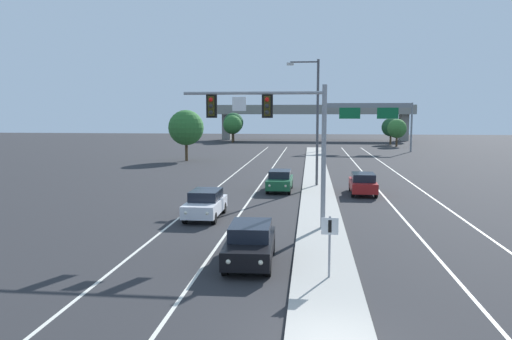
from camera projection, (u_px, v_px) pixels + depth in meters
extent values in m
cube|color=#9E9B93|center=(319.00, 210.00, 30.48)|extent=(2.40, 110.00, 0.15)
cube|color=silver|center=(255.00, 192.00, 37.91)|extent=(0.14, 100.00, 0.01)
cube|color=silver|center=(382.00, 194.00, 36.90)|extent=(0.14, 100.00, 0.01)
cube|color=silver|center=(212.00, 191.00, 38.27)|extent=(0.14, 100.00, 0.01)
cube|color=silver|center=(428.00, 195.00, 36.54)|extent=(0.14, 100.00, 0.01)
cylinder|color=gray|center=(324.00, 157.00, 25.18)|extent=(0.24, 0.24, 7.20)
cylinder|color=gray|center=(253.00, 93.00, 25.20)|extent=(7.13, 0.16, 0.16)
cube|color=black|center=(267.00, 106.00, 25.24)|extent=(0.56, 0.06, 1.20)
cube|color=#38330F|center=(267.00, 106.00, 25.20)|extent=(0.32, 0.32, 1.00)
sphere|color=red|center=(267.00, 99.00, 25.00)|extent=(0.22, 0.22, 0.22)
sphere|color=#282828|center=(267.00, 106.00, 25.03)|extent=(0.22, 0.22, 0.22)
sphere|color=#282828|center=(267.00, 112.00, 25.07)|extent=(0.22, 0.22, 0.22)
cube|color=black|center=(212.00, 106.00, 25.55)|extent=(0.56, 0.06, 1.20)
cube|color=#38330F|center=(211.00, 106.00, 25.51)|extent=(0.32, 0.32, 1.00)
sphere|color=red|center=(211.00, 100.00, 25.30)|extent=(0.22, 0.22, 0.22)
sphere|color=#282828|center=(211.00, 106.00, 25.34)|extent=(0.22, 0.22, 0.22)
sphere|color=#282828|center=(211.00, 112.00, 25.38)|extent=(0.22, 0.22, 0.22)
cube|color=white|center=(239.00, 104.00, 25.32)|extent=(0.70, 0.04, 0.70)
cylinder|color=gray|center=(329.00, 247.00, 17.71)|extent=(0.08, 0.08, 2.20)
cube|color=white|center=(330.00, 226.00, 17.59)|extent=(0.60, 0.03, 0.60)
cube|color=black|center=(330.00, 226.00, 17.58)|extent=(0.12, 0.01, 0.44)
cylinder|color=#4C4C51|center=(317.00, 123.00, 39.94)|extent=(0.20, 0.20, 10.00)
cylinder|color=#4C4C51|center=(304.00, 62.00, 39.52)|extent=(2.20, 0.12, 0.12)
cube|color=#B7B7B2|center=(290.00, 64.00, 39.65)|extent=(0.56, 0.28, 0.20)
cube|color=black|center=(250.00, 247.00, 19.86)|extent=(1.92, 4.45, 0.70)
cube|color=black|center=(251.00, 230.00, 20.00)|extent=(1.65, 2.42, 0.56)
sphere|color=#EAE5C6|center=(261.00, 262.00, 17.65)|extent=(0.18, 0.18, 0.18)
sphere|color=#EAE5C6|center=(228.00, 262.00, 17.74)|extent=(0.18, 0.18, 0.18)
cylinder|color=black|center=(268.00, 268.00, 18.35)|extent=(0.24, 0.65, 0.64)
cylinder|color=black|center=(225.00, 267.00, 18.47)|extent=(0.24, 0.65, 0.64)
cylinder|color=black|center=(272.00, 246.00, 21.32)|extent=(0.24, 0.65, 0.64)
cylinder|color=black|center=(235.00, 245.00, 21.45)|extent=(0.24, 0.65, 0.64)
cube|color=silver|center=(205.00, 206.00, 28.50)|extent=(1.81, 4.40, 0.70)
cube|color=black|center=(206.00, 195.00, 28.64)|extent=(1.59, 2.38, 0.56)
sphere|color=#EAE5C6|center=(207.00, 213.00, 26.27)|extent=(0.18, 0.18, 0.18)
sphere|color=#EAE5C6|center=(186.00, 213.00, 26.40)|extent=(0.18, 0.18, 0.18)
cylinder|color=black|center=(214.00, 218.00, 26.97)|extent=(0.22, 0.64, 0.64)
cylinder|color=black|center=(185.00, 218.00, 27.14)|extent=(0.22, 0.64, 0.64)
cylinder|color=black|center=(224.00, 208.00, 29.93)|extent=(0.22, 0.64, 0.64)
cylinder|color=black|center=(197.00, 207.00, 30.11)|extent=(0.22, 0.64, 0.64)
cube|color=#195633|center=(280.00, 182.00, 38.31)|extent=(1.86, 4.42, 0.70)
cube|color=black|center=(280.00, 174.00, 38.46)|extent=(1.61, 2.40, 0.56)
sphere|color=#EAE5C6|center=(285.00, 186.00, 36.09)|extent=(0.18, 0.18, 0.18)
sphere|color=#EAE5C6|center=(270.00, 186.00, 36.22)|extent=(0.18, 0.18, 0.18)
cylinder|color=black|center=(289.00, 190.00, 36.78)|extent=(0.23, 0.64, 0.64)
cylinder|color=black|center=(267.00, 190.00, 36.97)|extent=(0.23, 0.64, 0.64)
cylinder|color=black|center=(291.00, 184.00, 39.73)|extent=(0.23, 0.64, 0.64)
cylinder|color=black|center=(271.00, 184.00, 39.93)|extent=(0.23, 0.64, 0.64)
cube|color=maroon|center=(363.00, 185.00, 36.82)|extent=(1.89, 4.44, 0.70)
cube|color=black|center=(363.00, 177.00, 36.53)|extent=(1.63, 2.41, 0.56)
sphere|color=#EAE5C6|center=(353.00, 180.00, 39.04)|extent=(0.18, 0.18, 0.18)
sphere|color=#EAE5C6|center=(368.00, 181.00, 38.89)|extent=(0.18, 0.18, 0.18)
cylinder|color=black|center=(350.00, 187.00, 38.44)|extent=(0.23, 0.64, 0.64)
cylinder|color=black|center=(372.00, 187.00, 38.24)|extent=(0.23, 0.64, 0.64)
cylinder|color=black|center=(353.00, 193.00, 35.49)|extent=(0.23, 0.64, 0.64)
cylinder|color=black|center=(376.00, 193.00, 35.28)|extent=(0.23, 0.64, 0.64)
cylinder|color=gray|center=(326.00, 127.00, 77.96)|extent=(0.28, 0.28, 7.50)
cylinder|color=gray|center=(411.00, 127.00, 76.55)|extent=(0.28, 0.28, 7.50)
cube|color=gray|center=(369.00, 105.00, 76.87)|extent=(13.00, 0.36, 0.70)
cube|color=#0F6033|center=(350.00, 113.00, 77.12)|extent=(3.20, 0.08, 1.70)
cube|color=#0F6033|center=(388.00, 113.00, 76.50)|extent=(3.20, 0.08, 1.70)
cube|color=gray|center=(314.00, 112.00, 109.08)|extent=(42.40, 6.40, 1.10)
cube|color=gray|center=(314.00, 107.00, 106.01)|extent=(42.40, 0.36, 0.90)
cube|color=gray|center=(227.00, 127.00, 111.54)|extent=(1.80, 2.40, 5.65)
cube|color=gray|center=(404.00, 128.00, 107.39)|extent=(1.80, 2.40, 5.65)
cylinder|color=#4C3823|center=(397.00, 141.00, 88.84)|extent=(0.36, 0.36, 1.85)
sphere|color=#387533|center=(397.00, 129.00, 88.58)|extent=(3.38, 3.38, 3.38)
cylinder|color=#4C3823|center=(233.00, 136.00, 104.06)|extent=(0.36, 0.36, 2.27)
sphere|color=#1E4C28|center=(233.00, 123.00, 103.74)|extent=(4.14, 4.14, 4.14)
cylinder|color=#4C3823|center=(233.00, 137.00, 100.90)|extent=(0.36, 0.36, 2.08)
sphere|color=#2D6B2D|center=(232.00, 125.00, 100.61)|extent=(3.80, 3.80, 3.80)
cylinder|color=#4C3823|center=(186.00, 151.00, 62.33)|extent=(0.36, 0.36, 2.39)
sphere|color=#2D6B2D|center=(186.00, 128.00, 62.00)|extent=(4.37, 4.37, 4.37)
cylinder|color=#4C3823|center=(391.00, 140.00, 94.20)|extent=(0.36, 0.36, 1.89)
sphere|color=#1E4C28|center=(391.00, 127.00, 93.94)|extent=(3.46, 3.46, 3.46)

